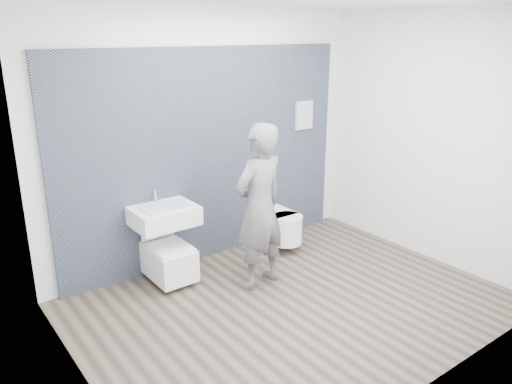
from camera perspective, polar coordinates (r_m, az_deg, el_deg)
ground at (r=5.02m, az=4.20°, el=-12.64°), size 4.00×4.00×0.00m
room_shell at (r=4.40m, az=4.72°, el=7.25°), size 4.00×4.00×4.00m
tile_wall at (r=6.08m, az=-4.95°, el=-6.97°), size 3.60×0.06×2.40m
washbasin at (r=5.25m, az=-10.44°, el=-2.63°), size 0.65×0.48×0.48m
toilet_square at (r=5.40m, az=-9.94°, el=-7.58°), size 0.40×0.58×0.78m
toilet_rounded at (r=6.10m, az=2.77°, el=-3.92°), size 0.38×0.64×0.35m
info_placard at (r=6.80m, az=5.13°, el=-4.17°), size 0.27×0.03×0.36m
visitor at (r=5.03m, az=0.36°, el=-1.73°), size 0.68×0.50×1.72m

